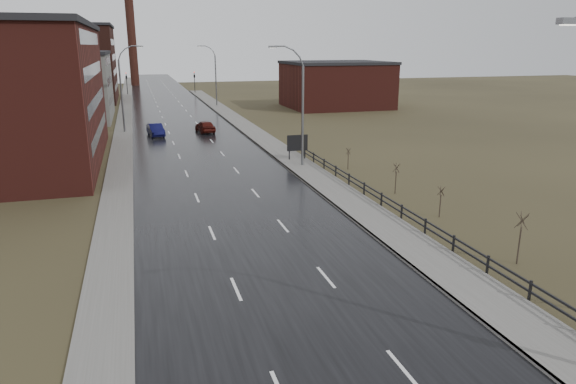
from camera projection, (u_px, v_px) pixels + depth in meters
road at (186, 132)px, 69.53m from camera, size 14.00×300.00×0.06m
sidewalk_right at (304, 168)px, 48.78m from camera, size 3.20×180.00×0.18m
curb_right at (288, 169)px, 48.37m from camera, size 0.16×180.00×0.18m
sidewalk_left at (123, 135)px, 67.30m from camera, size 2.40×260.00×0.12m
warehouse_mid at (56, 86)px, 79.82m from camera, size 16.32×20.40×10.50m
warehouse_far at (48, 64)px, 105.45m from camera, size 26.52×24.48×15.50m
building_right at (336, 84)px, 96.87m from camera, size 18.36×16.32×8.50m
smokestack at (131, 30)px, 146.67m from camera, size 2.70×2.70×30.70m
streetlight_right_mid at (300, 106)px, 48.09m from camera, size 3.36×0.28×11.35m
streetlight_left at (123, 89)px, 67.69m from camera, size 3.36×0.28×11.35m
streetlight_right_far at (214, 75)px, 97.91m from camera, size 3.36×0.28×11.35m
guardrail at (407, 213)px, 33.67m from camera, size 0.10×53.05×1.10m
shrub_c at (520, 237)px, 27.16m from camera, size 0.68×0.71×2.88m
shrub_d at (440, 201)px, 34.81m from camera, size 0.52×0.54×2.17m
shrub_e at (396, 178)px, 40.34m from camera, size 0.58×0.61×2.45m
shrub_f at (348, 158)px, 48.35m from camera, size 0.49×0.52×2.06m
billboard at (297, 144)px, 51.78m from camera, size 2.17×0.17×2.67m
traffic_light_left at (126, 75)px, 121.45m from camera, size 0.58×2.73×5.30m
traffic_light_right at (194, 74)px, 125.79m from camera, size 0.58×2.73×5.30m
car_near at (156, 130)px, 66.20m from camera, size 2.27×4.92×1.56m
car_far at (205, 127)px, 68.91m from camera, size 2.51×5.00×1.63m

